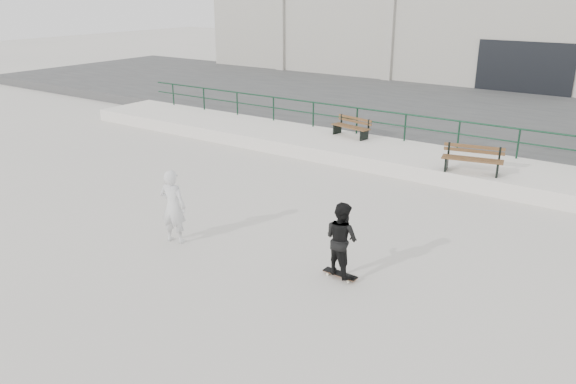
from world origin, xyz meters
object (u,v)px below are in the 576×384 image
Objects in this scene: bench_left at (352,127)px; bench_right at (472,159)px; standing_skater at (341,239)px; seated_skater at (173,207)px; skateboard at (340,274)px.

bench_right is at bearing -7.16° from bench_left.
standing_skater is at bearing -50.51° from bench_left.
bench_left is 9.83m from seated_skater.
standing_skater is (4.74, -9.10, 0.04)m from bench_left.
seated_skater is at bearing -74.92° from bench_left.
bench_right is 2.37× the size of skateboard.
bench_right reaches higher than skateboard.
bench_right is 1.15× the size of standing_skater.
bench_left is 10.26m from standing_skater.
bench_right is 7.37m from skateboard.
standing_skater is (0.00, 0.00, 0.83)m from skateboard.
bench_left is 2.12× the size of skateboard.
standing_skater is 4.27m from seated_skater.
seated_skater is at bearing 25.96° from standing_skater.
skateboard is at bearing -50.51° from bench_left.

